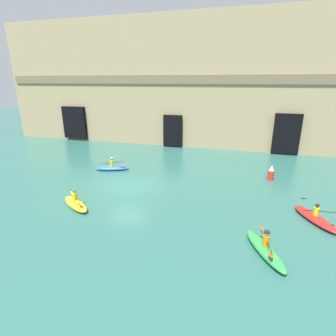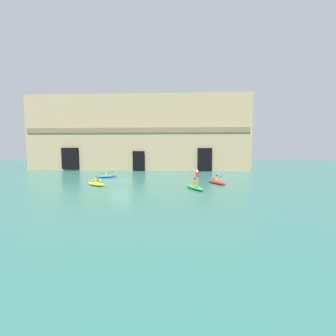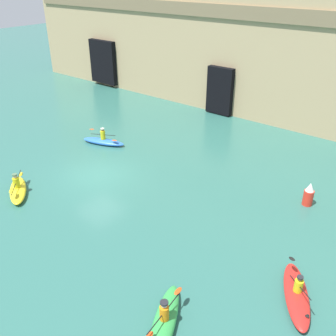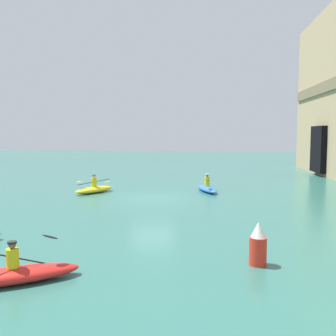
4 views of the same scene
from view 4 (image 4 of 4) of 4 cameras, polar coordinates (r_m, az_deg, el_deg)
The scene contains 5 objects.
ground_plane at distance 21.80m, azimuth -2.37°, elevation -4.68°, with size 120.00×120.00×0.00m, color #2D665B.
kayak_yellow at distance 24.32m, azimuth -11.19°, elevation -3.16°, with size 2.86×2.29×1.18m.
kayak_red at distance 10.52m, azimuth -22.52°, elevation -14.75°, with size 2.30×3.26×1.15m.
kayak_blue at distance 24.43m, azimuth 5.97°, elevation -3.08°, with size 3.12×1.71×1.17m.
marker_buoy at distance 11.20m, azimuth 13.55°, elevation -11.35°, with size 0.50×0.50×1.26m.
Camera 4 is at (21.28, 2.94, 3.75)m, focal length 40.00 mm.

